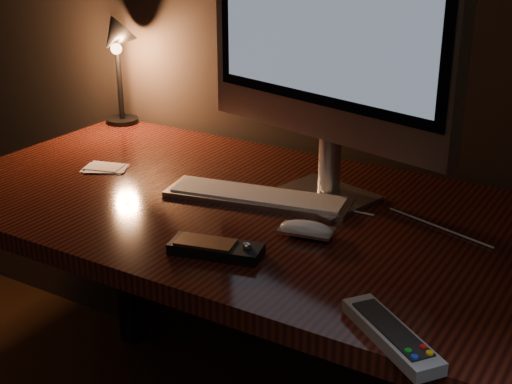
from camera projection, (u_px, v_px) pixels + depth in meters
The scene contains 9 objects.
desk at pixel (300, 255), 1.59m from camera, with size 1.60×0.75×0.75m.
monitor at pixel (327, 20), 1.41m from camera, with size 0.61×0.22×0.65m.
keyboard at pixel (258, 196), 1.55m from camera, with size 0.41×0.11×0.02m, color silver.
mouse at pixel (306, 231), 1.38m from camera, with size 0.11×0.06×0.02m, color white.
media_remote at pixel (216, 248), 1.31m from camera, with size 0.18×0.10×0.03m.
tv_remote at pixel (391, 334), 1.04m from camera, with size 0.20×0.16×0.03m.
papers at pixel (105, 168), 1.74m from camera, with size 0.11×0.07×0.01m, color white.
desk_lamp at pixel (116, 53), 2.00m from camera, with size 0.15×0.16×0.32m.
cable at pixel (373, 217), 1.47m from camera, with size 0.00×0.00×0.51m, color white.
Camera 1 is at (0.66, 0.66, 1.34)m, focal length 50.00 mm.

